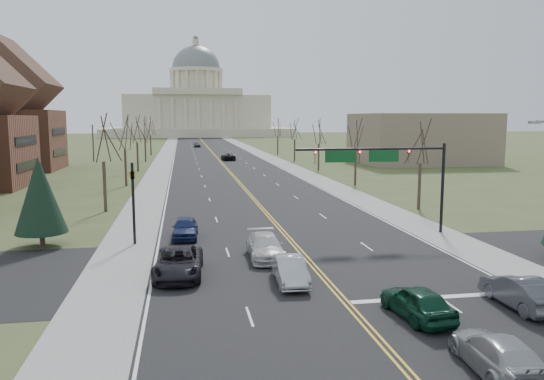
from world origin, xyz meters
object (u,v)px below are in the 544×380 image
object	(u,v)px
car_nb_inner_lead	(417,302)
car_far_sb	(197,145)
car_nb_inner_second	(498,354)
car_sb_outer_lead	(179,263)
car_sb_inner_second	(265,246)
car_nb_outer_lead	(520,291)
signal_mast	(383,162)
car_far_nb	(228,157)
car_sb_inner_lead	(290,270)
signal_left	(133,194)
car_sb_outer_second	(185,228)

from	to	relation	value
car_nb_inner_lead	car_far_sb	distance (m)	145.88
car_nb_inner_second	car_sb_outer_lead	world-z (taller)	car_sb_outer_lead
car_nb_inner_lead	car_sb_inner_second	size ratio (longest dim) A/B	0.84
car_sb_inner_second	car_nb_inner_second	bearing A→B (deg)	-69.74
car_nb_outer_lead	car_sb_outer_lead	world-z (taller)	car_sb_outer_lead
signal_mast	car_far_nb	world-z (taller)	signal_mast
signal_mast	car_sb_inner_lead	distance (m)	15.37
car_nb_outer_lead	car_far_nb	bearing A→B (deg)	-85.97
signal_left	car_nb_inner_lead	xyz separation A→B (m)	(14.09, -16.99, -2.93)
signal_mast	car_far_nb	xyz separation A→B (m)	(-5.55, 75.97, -4.97)
car_sb_outer_lead	car_nb_inner_second	bearing A→B (deg)	-46.72
car_sb_outer_lead	signal_left	bearing A→B (deg)	114.61
car_nb_inner_lead	car_sb_inner_lead	size ratio (longest dim) A/B	1.00
signal_left	car_sb_inner_lead	world-z (taller)	signal_left
car_nb_outer_lead	car_far_nb	xyz separation A→B (m)	(-6.28, 92.48, -0.01)
signal_mast	car_sb_inner_second	distance (m)	12.51
car_sb_outer_lead	car_far_nb	bearing A→B (deg)	87.07
car_sb_inner_second	signal_left	bearing A→B (deg)	149.79
signal_mast	car_nb_inner_second	world-z (taller)	signal_mast
car_sb_inner_second	car_sb_outer_second	world-z (taller)	car_sb_outer_second
car_nb_inner_second	signal_left	bearing A→B (deg)	-51.93
car_sb_outer_lead	car_far_sb	world-z (taller)	car_sb_outer_lead
car_nb_inner_second	car_nb_inner_lead	bearing A→B (deg)	-79.14
signal_left	car_nb_inner_second	world-z (taller)	signal_left
car_nb_outer_lead	car_sb_inner_second	distance (m)	15.51
car_far_sb	car_nb_outer_lead	bearing A→B (deg)	-87.93
car_sb_inner_second	signal_mast	bearing A→B (deg)	29.55
signal_left	car_sb_outer_lead	distance (m)	9.56
car_nb_inner_second	car_sb_inner_lead	size ratio (longest dim) A/B	1.11
signal_mast	car_sb_inner_second	bearing A→B (deg)	-151.82
car_nb_inner_second	car_far_sb	world-z (taller)	car_far_sb
signal_mast	car_sb_outer_second	world-z (taller)	signal_mast
car_sb_outer_second	car_far_sb	bearing A→B (deg)	90.74
car_nb_outer_lead	car_sb_inner_second	xyz separation A→B (m)	(-10.85, 11.09, -0.01)
car_sb_outer_lead	car_nb_inner_lead	bearing A→B (deg)	-33.95
signal_left	car_nb_inner_second	distance (m)	27.01
car_sb_outer_second	car_far_sb	world-z (taller)	car_far_sb
car_nb_inner_lead	car_sb_outer_lead	world-z (taller)	car_sb_outer_lead
car_far_nb	car_far_sb	xyz separation A→B (m)	(-5.15, 52.80, 0.02)
car_sb_inner_second	car_sb_outer_lead	bearing A→B (deg)	-149.69
car_sb_inner_lead	car_sb_outer_second	size ratio (longest dim) A/B	0.97
car_nb_inner_second	car_sb_outer_lead	size ratio (longest dim) A/B	0.86
car_sb_inner_lead	car_nb_outer_lead	bearing A→B (deg)	-26.17
car_sb_inner_lead	car_sb_inner_second	bearing A→B (deg)	97.95
signal_mast	car_far_nb	distance (m)	76.33
car_nb_inner_second	car_sb_outer_lead	xyz separation A→B (m)	(-11.45, 13.97, 0.08)
car_sb_inner_second	car_far_nb	size ratio (longest dim) A/B	0.97
signal_left	car_sb_inner_second	xyz separation A→B (m)	(8.82, -5.42, -2.92)
car_nb_inner_lead	car_sb_outer_second	bearing A→B (deg)	-66.54
car_sb_outer_lead	car_sb_outer_second	distance (m)	9.98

